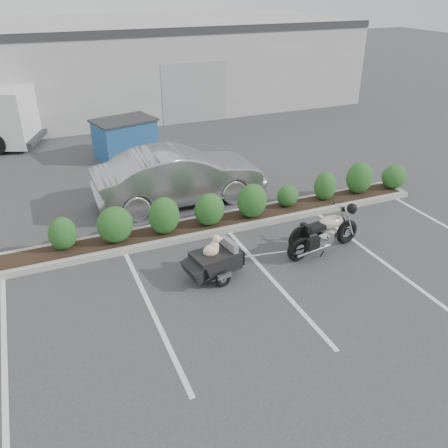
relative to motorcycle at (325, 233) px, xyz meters
name	(u,v)px	position (x,y,z in m)	size (l,w,h in m)	color
ground	(211,278)	(-2.88, 0.00, -0.50)	(90.00, 90.00, 0.00)	#38383A
planter_kerb	(216,224)	(-1.88, 2.20, -0.42)	(12.00, 1.00, 0.15)	#9E9E93
building	(83,65)	(-2.88, 17.00, 1.50)	(26.00, 10.00, 4.00)	#9EA099
motorcycle	(325,233)	(0.00, 0.00, 0.00)	(2.16, 0.86, 1.24)	black
pet_trailer	(215,260)	(-2.79, 0.02, -0.06)	(1.75, 0.99, 1.03)	black
sedan	(179,176)	(-2.24, 4.06, 0.30)	(1.69, 4.84, 1.60)	#A9A8AF
dumpster	(125,138)	(-2.80, 8.59, 0.20)	(2.39, 1.91, 1.38)	navy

